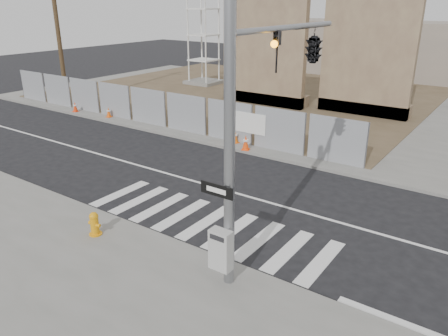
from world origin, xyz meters
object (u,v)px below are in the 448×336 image
Objects in this scene: traffic_cone_a at (75,107)px; traffic_cone_d at (246,143)px; fire_hydrant at (94,224)px; traffic_cone_c at (235,137)px; traffic_cone_b at (109,112)px; signal_pole at (289,80)px.

traffic_cone_a is 0.89× the size of traffic_cone_d.
fire_hydrant is 1.13× the size of traffic_cone_c.
traffic_cone_c is 1.17m from traffic_cone_d.
traffic_cone_d reaches higher than traffic_cone_b.
traffic_cone_a reaches higher than traffic_cone_b.
fire_hydrant is 10.13m from traffic_cone_c.
signal_pole is 9.46× the size of fire_hydrant.
traffic_cone_b is (-10.73, 9.89, -0.06)m from fire_hydrant.
signal_pole is at bearing -19.55° from traffic_cone_a.
traffic_cone_d is (-0.59, 9.41, -0.02)m from fire_hydrant.
traffic_cone_d is (12.96, -0.19, 0.04)m from traffic_cone_a.
traffic_cone_b is 9.14m from traffic_cone_c.
traffic_cone_b is 0.86× the size of traffic_cone_d.
traffic_cone_a is at bearing -174.19° from traffic_cone_b.
signal_pole is 9.74× the size of traffic_cone_d.
traffic_cone_d reaches higher than traffic_cone_c.
fire_hydrant reaches higher than traffic_cone_d.
fire_hydrant is 1.20× the size of traffic_cone_b.
traffic_cone_b is at bearing 5.81° from traffic_cone_a.
traffic_cone_d is at bearing 129.80° from signal_pole.
traffic_cone_a is 12.96m from traffic_cone_d.
traffic_cone_a is (-18.18, 6.46, -4.35)m from signal_pole.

